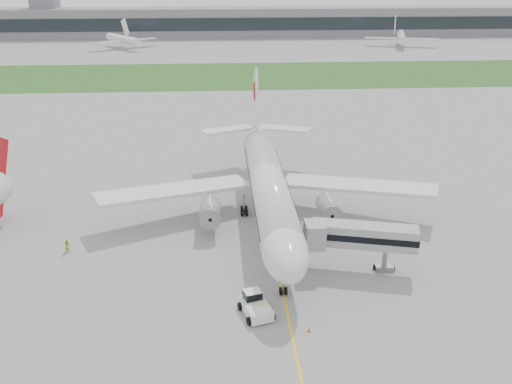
{
  "coord_description": "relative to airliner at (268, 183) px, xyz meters",
  "views": [
    {
      "loc": [
        -6.73,
        -68.67,
        33.67
      ],
      "look_at": [
        -1.82,
        2.0,
        5.44
      ],
      "focal_mm": 40.0,
      "sensor_mm": 36.0,
      "label": 1
    }
  ],
  "objects": [
    {
      "name": "terminal_building",
      "position": [
        0.0,
        225.0,
        1.34
      ],
      "size": [
        320.0,
        22.3,
        14.0
      ],
      "color": "gray",
      "rests_on": "ground"
    },
    {
      "name": "ground",
      "position": [
        0.0,
        -4.87,
        -5.66
      ],
      "size": [
        600.0,
        600.0,
        0.0
      ],
      "primitive_type": "plane",
      "color": "gray",
      "rests_on": "ground"
    },
    {
      "name": "distant_aircraft_left",
      "position": [
        -46.56,
        182.34,
        -5.66
      ],
      "size": [
        40.51,
        39.59,
        11.7
      ],
      "primitive_type": null,
      "rotation": [
        0.0,
        0.0,
        0.6
      ],
      "color": "silver",
      "rests_on": "ground"
    },
    {
      "name": "distant_aircraft_right",
      "position": [
        75.4,
        180.58,
        -5.66
      ],
      "size": [
        38.55,
        35.98,
        12.22
      ],
      "primitive_type": null,
      "rotation": [
        0.0,
        0.0,
        -0.28
      ],
      "color": "silver",
      "rests_on": "ground"
    },
    {
      "name": "ground_crew_near",
      "position": [
        -2.67,
        -23.72,
        -4.81
      ],
      "size": [
        0.7,
        0.55,
        1.69
      ],
      "primitive_type": "imported",
      "rotation": [
        0.0,
        0.0,
        3.4
      ],
      "color": "yellow",
      "rests_on": "ground"
    },
    {
      "name": "grass_strip",
      "position": [
        0.0,
        115.13,
        -5.65
      ],
      "size": [
        600.0,
        50.0,
        0.02
      ],
      "primitive_type": "cube",
      "color": "#2D5C22",
      "rests_on": "ground"
    },
    {
      "name": "airliner",
      "position": [
        0.0,
        0.0,
        0.0
      ],
      "size": [
        48.13,
        53.95,
        17.88
      ],
      "color": "silver",
      "rests_on": "ground"
    },
    {
      "name": "pushback_tug",
      "position": [
        -3.34,
        -23.23,
        -4.66
      ],
      "size": [
        3.81,
        4.75,
        2.18
      ],
      "rotation": [
        0.0,
        0.0,
        0.28
      ],
      "color": "white",
      "rests_on": "ground"
    },
    {
      "name": "ground_crew_far",
      "position": [
        -25.9,
        -8.18,
        -4.77
      ],
      "size": [
        1.08,
        1.09,
        1.78
      ],
      "primitive_type": "imported",
      "rotation": [
        0.0,
        0.0,
        0.82
      ],
      "color": "#ACD523",
      "rests_on": "ground"
    },
    {
      "name": "apron_markings",
      "position": [
        0.0,
        -9.87,
        -5.66
      ],
      "size": [
        70.0,
        70.0,
        0.04
      ],
      "primitive_type": null,
      "color": "yellow",
      "rests_on": "ground"
    },
    {
      "name": "jet_bridge",
      "position": [
        9.11,
        -14.98,
        -1.22
      ],
      "size": [
        13.15,
        5.73,
        6.01
      ],
      "rotation": [
        0.0,
        0.0,
        -0.26
      ],
      "color": "#B2B2B5",
      "rests_on": "ground"
    },
    {
      "name": "safety_cone_left",
      "position": [
        -3.47,
        -22.89,
        -5.38
      ],
      "size": [
        0.4,
        0.4,
        0.55
      ],
      "primitive_type": "cone",
      "color": "#DD580B",
      "rests_on": "ground"
    },
    {
      "name": "safety_cone_right",
      "position": [
        1.74,
        -26.87,
        -5.4
      ],
      "size": [
        0.38,
        0.38,
        0.52
      ],
      "primitive_type": "cone",
      "color": "#DD580B",
      "rests_on": "ground"
    },
    {
      "name": "control_tower",
      "position": [
        -90.0,
        227.13,
        -5.66
      ],
      "size": [
        12.0,
        12.0,
        56.0
      ],
      "primitive_type": null,
      "color": "gray",
      "rests_on": "ground"
    }
  ]
}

